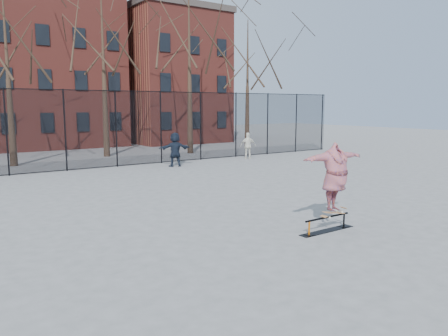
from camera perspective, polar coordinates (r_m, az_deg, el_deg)
ground at (r=11.96m, az=4.24°, el=-7.39°), size 100.00×100.00×0.00m
skate_rail at (r=11.62m, az=13.31°, el=-7.28°), size 1.77×0.27×0.39m
skateboard at (r=11.73m, az=14.15°, el=-5.75°), size 0.74×0.18×0.09m
skater at (r=11.54m, az=14.31°, el=-1.27°), size 2.19×0.66×1.77m
bystander_white at (r=26.39m, az=3.17°, el=2.92°), size 1.01×0.76×1.59m
bystander_navy at (r=23.18m, az=-6.42°, el=2.43°), size 1.76×0.94×1.81m
fence at (r=23.10m, az=-16.73°, el=4.97°), size 34.03×0.07×4.00m
tree_row at (r=27.30m, az=-20.59°, el=16.41°), size 33.66×7.46×10.67m
rowhouses at (r=35.92m, az=-22.64°, el=12.12°), size 29.00×7.00×13.00m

